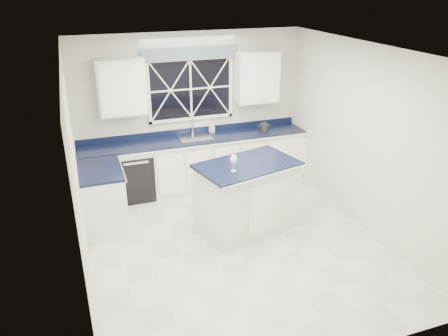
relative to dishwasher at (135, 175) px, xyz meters
name	(u,v)px	position (x,y,z in m)	size (l,w,h in m)	color
ground	(235,243)	(1.10, -1.95, -0.41)	(4.50, 4.50, 0.00)	silver
back_wall	(191,111)	(1.10, 0.30, 0.94)	(4.00, 0.10, 2.70)	beige
base_cabinets	(181,170)	(0.77, -0.17, 0.04)	(3.99, 1.60, 0.90)	white
countertop	(196,139)	(1.10, 0.00, 0.51)	(3.98, 0.64, 0.04)	black
dishwasher	(135,175)	(0.00, 0.00, 0.00)	(0.60, 0.58, 0.82)	black
window	(191,84)	(1.10, 0.25, 1.42)	(1.65, 0.09, 1.26)	black
upper_cabinets	(192,82)	(1.10, 0.13, 1.49)	(3.10, 0.34, 0.90)	white
faucet	(193,126)	(1.10, 0.19, 0.69)	(0.05, 0.20, 0.30)	#BCBBBE
island	(247,196)	(1.41, -1.60, 0.12)	(1.59, 1.17, 1.06)	white
rug	(237,196)	(1.65, -0.60, -0.40)	(1.57, 1.14, 0.02)	beige
kettle	(264,127)	(2.37, -0.03, 0.61)	(0.26, 0.16, 0.18)	#2C2C2E
wine_glass	(234,160)	(1.13, -1.78, 0.81)	(0.10, 0.10, 0.23)	silver
soap_bottle	(212,127)	(1.46, 0.22, 0.62)	(0.08, 0.08, 0.18)	silver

